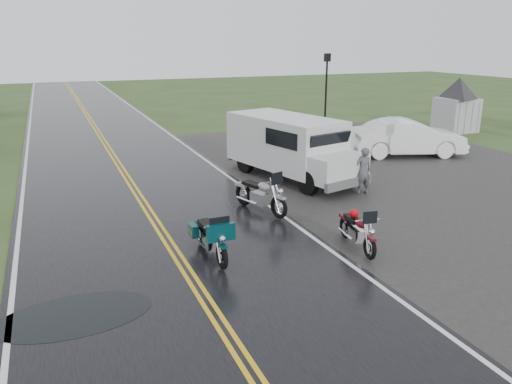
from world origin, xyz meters
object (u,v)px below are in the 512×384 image
motorcycle_teal (222,246)px  lamp_post_far_right (326,95)px  sedan_white (408,138)px  person_at_van (363,172)px  van_white (309,161)px  motorcycle_silver (279,198)px  visitor_center (459,91)px  motorcycle_red (370,239)px

motorcycle_teal → lamp_post_far_right: size_ratio=0.47×
motorcycle_teal → sedan_white: bearing=33.8°
person_at_van → van_white: bearing=-15.7°
motorcycle_silver → person_at_van: (3.90, 1.28, 0.13)m
motorcycle_teal → van_white: size_ratio=0.35×
sedan_white → visitor_center: bearing=-39.5°
motorcycle_red → sedan_white: size_ratio=0.39×
visitor_center → person_at_van: visitor_center is taller
lamp_post_far_right → person_at_van: bearing=-113.4°
motorcycle_silver → van_white: van_white is taller
motorcycle_silver → lamp_post_far_right: 14.60m
visitor_center → motorcycle_red: (-15.61, -13.56, -1.79)m
motorcycle_silver → person_at_van: bearing=1.2°
motorcycle_red → visitor_center: bearing=50.3°
person_at_van → visitor_center: bearing=-140.3°
motorcycle_red → person_at_van: 5.74m
visitor_center → van_white: size_ratio=2.52×
motorcycle_red → sedan_white: (8.57, 9.23, 0.25)m
person_at_van → lamp_post_far_right: size_ratio=0.36×
visitor_center → motorcycle_teal: size_ratio=7.31×
person_at_van → motorcycle_red: bearing=62.5°
motorcycle_red → lamp_post_far_right: 17.23m
visitor_center → sedan_white: (-7.04, -4.33, -1.54)m
visitor_center → person_at_van: size_ratio=9.49×
motorcycle_silver → motorcycle_teal: bearing=-152.9°
sedan_white → lamp_post_far_right: lamp_post_far_right is taller
visitor_center → van_white: bearing=-150.8°
motorcycle_silver → sedan_white: 10.98m
sedan_white → lamp_post_far_right: 6.37m
motorcycle_red → motorcycle_silver: bearing=112.3°
person_at_van → motorcycle_teal: bearing=35.6°
motorcycle_teal → person_at_van: person_at_van is taller
sedan_white → lamp_post_far_right: size_ratio=1.13×
motorcycle_teal → person_at_van: bearing=30.0°
motorcycle_silver → sedan_white: size_ratio=0.46×
motorcycle_teal → lamp_post_far_right: (11.21, 14.46, 1.68)m
van_white → lamp_post_far_right: lamp_post_far_right is taller
motorcycle_red → sedan_white: bearing=56.4°
sedan_white → lamp_post_far_right: bearing=27.7°
van_white → motorcycle_red: bearing=-116.8°
visitor_center → motorcycle_teal: bearing=-146.6°
visitor_center → motorcycle_silver: size_ratio=6.67×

